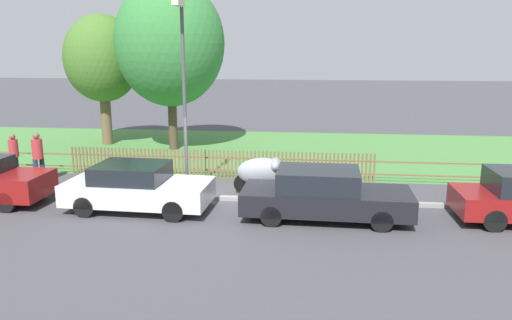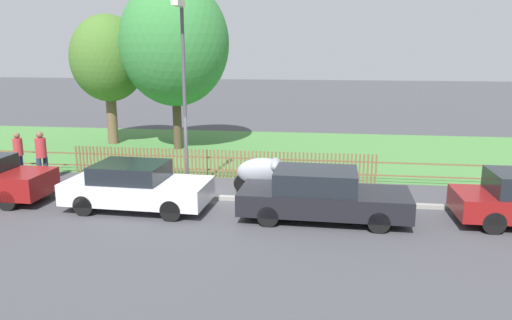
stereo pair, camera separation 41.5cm
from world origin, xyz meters
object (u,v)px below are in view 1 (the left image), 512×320
(tree_nearest_kerb, at_px, (102,59))
(parked_car_black_saloon, at_px, (137,187))
(parked_car_navy_estate, at_px, (324,194))
(pedestrian_near_fence, at_px, (14,153))
(tree_behind_motorcycle, at_px, (170,44))
(pedestrian_by_lamp, at_px, (38,155))
(covered_motorcycle, at_px, (265,172))
(street_lamp, at_px, (183,78))

(tree_nearest_kerb, bearing_deg, parked_car_black_saloon, -62.87)
(parked_car_navy_estate, xyz_separation_m, pedestrian_near_fence, (-10.94, 3.19, 0.22))
(tree_behind_motorcycle, xyz_separation_m, pedestrian_by_lamp, (-3.01, -6.27, -3.78))
(tree_nearest_kerb, xyz_separation_m, pedestrian_near_fence, (-0.69, -6.60, -3.16))
(tree_behind_motorcycle, xyz_separation_m, pedestrian_near_fence, (-4.22, -5.75, -3.86))
(parked_car_black_saloon, bearing_deg, covered_motorcycle, 33.09)
(pedestrian_near_fence, bearing_deg, tree_behind_motorcycle, 134.18)
(tree_behind_motorcycle, relative_size, pedestrian_by_lamp, 4.27)
(covered_motorcycle, height_order, pedestrian_by_lamp, pedestrian_by_lamp)
(parked_car_black_saloon, height_order, tree_behind_motorcycle, tree_behind_motorcycle)
(parked_car_black_saloon, distance_m, street_lamp, 3.55)
(parked_car_navy_estate, xyz_separation_m, tree_behind_motorcycle, (-6.71, 8.94, 4.09))
(tree_nearest_kerb, xyz_separation_m, street_lamp, (5.98, -8.09, -0.36))
(parked_car_black_saloon, xyz_separation_m, tree_behind_motorcycle, (-1.39, 8.77, 4.09))
(tree_behind_motorcycle, height_order, pedestrian_near_fence, tree_behind_motorcycle)
(covered_motorcycle, relative_size, street_lamp, 0.32)
(tree_nearest_kerb, height_order, pedestrian_near_fence, tree_nearest_kerb)
(covered_motorcycle, distance_m, pedestrian_near_fence, 9.15)
(parked_car_black_saloon, height_order, parked_car_navy_estate, parked_car_navy_estate)
(covered_motorcycle, height_order, street_lamp, street_lamp)
(parked_car_navy_estate, bearing_deg, covered_motorcycle, 130.62)
(pedestrian_near_fence, distance_m, street_lamp, 7.38)
(parked_car_navy_estate, bearing_deg, tree_behind_motorcycle, 128.33)
(parked_car_black_saloon, height_order, street_lamp, street_lamp)
(parked_car_black_saloon, bearing_deg, street_lamp, 57.55)
(tree_nearest_kerb, bearing_deg, pedestrian_near_fence, -95.94)
(covered_motorcycle, relative_size, tree_behind_motorcycle, 0.25)
(street_lamp, bearing_deg, parked_car_black_saloon, -124.60)
(tree_nearest_kerb, bearing_deg, pedestrian_by_lamp, -85.81)
(parked_car_black_saloon, bearing_deg, tree_nearest_kerb, 119.29)
(parked_car_navy_estate, distance_m, street_lamp, 5.50)
(covered_motorcycle, xyz_separation_m, pedestrian_by_lamp, (-7.89, 0.42, 0.29))
(tree_nearest_kerb, relative_size, street_lamp, 1.04)
(covered_motorcycle, xyz_separation_m, tree_nearest_kerb, (-8.41, 7.53, 3.37))
(tree_nearest_kerb, xyz_separation_m, tree_behind_motorcycle, (3.54, -0.85, 0.70))
(tree_behind_motorcycle, bearing_deg, covered_motorcycle, -53.89)
(tree_behind_motorcycle, bearing_deg, pedestrian_near_fence, -126.29)
(parked_car_black_saloon, bearing_deg, pedestrian_by_lamp, 152.56)
(parked_car_navy_estate, relative_size, pedestrian_near_fence, 2.84)
(pedestrian_near_fence, distance_m, pedestrian_by_lamp, 1.32)
(parked_car_navy_estate, xyz_separation_m, tree_nearest_kerb, (-10.25, 9.78, 3.39))
(covered_motorcycle, bearing_deg, tree_nearest_kerb, 135.09)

